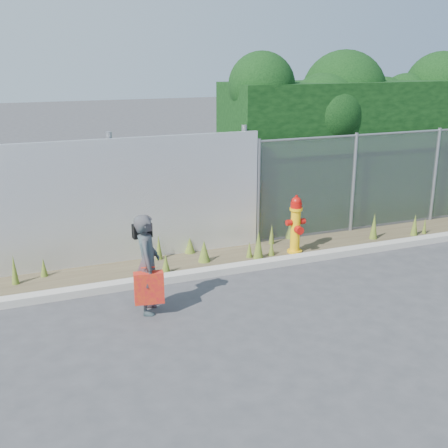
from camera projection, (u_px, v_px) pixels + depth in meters
The scene contains 10 objects.
ground at pixel (281, 316), 7.94m from camera, with size 80.00×80.00×0.00m, color #38383B.
curb at pixel (232, 269), 9.52m from camera, with size 16.00×0.22×0.12m, color #A7A297.
weed_strip at pixel (182, 257), 9.85m from camera, with size 16.00×1.33×0.54m.
corrugated_fence at pixel (19, 211), 9.12m from camera, with size 8.50×0.21×2.30m.
chainlink_fence at pixel (395, 179), 11.82m from camera, with size 6.50×0.07×2.05m.
hedge at pixel (376, 127), 12.52m from camera, with size 7.37×2.02×3.65m.
fire_hydrant at pixel (296, 226), 10.28m from camera, with size 0.37×0.33×1.11m.
woman at pixel (147, 264), 7.88m from camera, with size 0.53×0.35×1.45m, color #0F5E60.
red_tote_bag at pixel (149, 288), 7.81m from camera, with size 0.41×0.15×0.54m.
black_shoulder_bag at pixel (142, 231), 7.86m from camera, with size 0.27×0.11×0.20m.
Camera 1 is at (-3.45, -6.39, 3.55)m, focal length 45.00 mm.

